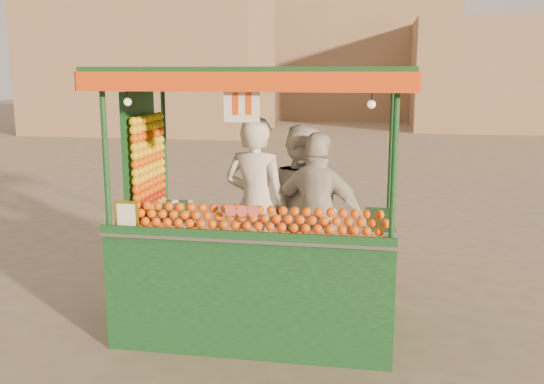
% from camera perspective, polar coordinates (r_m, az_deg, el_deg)
% --- Properties ---
extents(ground, '(90.00, 90.00, 0.00)m').
position_cam_1_polar(ground, '(6.93, 0.82, -12.01)').
color(ground, '#6E5E4F').
rests_on(ground, ground).
extents(building_left, '(10.00, 6.00, 6.00)m').
position_cam_1_polar(building_left, '(28.12, -11.11, 11.70)').
color(building_left, '#947254').
rests_on(building_left, ground).
extents(building_right, '(9.00, 6.00, 5.00)m').
position_cam_1_polar(building_right, '(30.87, 21.52, 10.16)').
color(building_right, '#947254').
rests_on(building_right, ground).
extents(building_center, '(14.00, 7.00, 7.00)m').
position_cam_1_polar(building_center, '(36.41, 5.36, 12.53)').
color(building_center, '#947254').
rests_on(building_center, ground).
extents(juice_cart, '(3.06, 1.98, 2.78)m').
position_cam_1_polar(juice_cart, '(6.43, -1.94, -5.28)').
color(juice_cart, '#0E3417').
rests_on(juice_cart, ground).
extents(vendor_left, '(0.80, 0.61, 1.95)m').
position_cam_1_polar(vendor_left, '(6.60, -1.51, -1.32)').
color(vendor_left, silver).
rests_on(vendor_left, ground).
extents(vendor_middle, '(1.10, 1.14, 1.84)m').
position_cam_1_polar(vendor_middle, '(6.81, 2.90, -1.41)').
color(vendor_middle, silver).
rests_on(vendor_middle, ground).
extents(vendor_right, '(1.14, 0.72, 1.80)m').
position_cam_1_polar(vendor_right, '(6.40, 4.33, -2.43)').
color(vendor_right, beige).
rests_on(vendor_right, ground).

